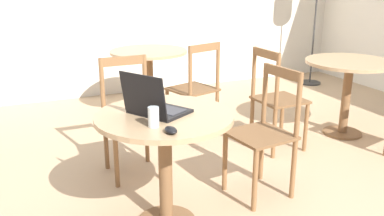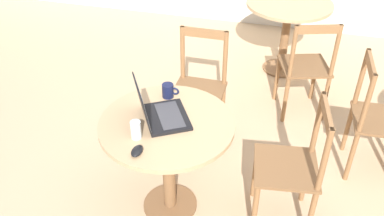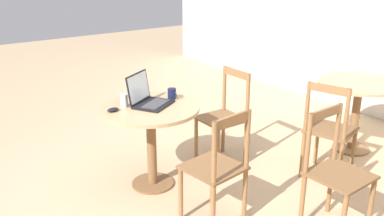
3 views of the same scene
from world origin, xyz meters
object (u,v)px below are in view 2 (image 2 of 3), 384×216
chair_near_back (199,89)px  mouse (137,151)px  drinking_glass (136,130)px  chair_near_right (293,168)px  cafe_table_near (168,141)px  chair_far_front (306,68)px  cafe_table_far (288,17)px  chair_mid_left (375,119)px  mug (168,91)px  laptop (159,112)px

chair_near_back → mouse: size_ratio=9.18×
drinking_glass → chair_near_right: bearing=17.3°
cafe_table_near → mouse: size_ratio=8.30×
chair_near_right → chair_far_front: size_ratio=1.00×
chair_far_front → chair_near_right: bearing=-90.9°
chair_far_front → mouse: chair_far_front is taller
cafe_table_far → chair_mid_left: chair_mid_left is taller
chair_mid_left → mug: chair_mid_left is taller
mouse → drinking_glass: (-0.05, 0.13, 0.04)m
chair_near_right → cafe_table_far: bearing=95.9°
chair_near_back → mouse: (-0.08, -1.12, 0.30)m
chair_far_front → chair_mid_left: bearing=-49.3°
drinking_glass → chair_mid_left: bearing=33.1°
cafe_table_far → drinking_glass: (-0.70, -2.27, 0.20)m
chair_near_back → chair_far_front: size_ratio=1.00×
cafe_table_far → mouse: mouse is taller
chair_near_right → chair_near_back: bearing=137.6°
cafe_table_near → mug: 0.34m
cafe_table_far → chair_mid_left: size_ratio=0.90×
mouse → mug: size_ratio=0.88×
mug → drinking_glass: 0.45m
cafe_table_far → mug: (-0.65, -1.83, 0.19)m
chair_mid_left → mouse: size_ratio=9.18×
chair_mid_left → drinking_glass: 1.75m
cafe_table_far → mouse: (-0.65, -2.40, 0.16)m
chair_near_back → mug: bearing=-97.6°
cafe_table_near → chair_near_right: chair_near_right is taller
cafe_table_far → laptop: size_ratio=1.96×
mug → chair_mid_left: bearing=19.7°
mouse → drinking_glass: 0.14m
cafe_table_far → drinking_glass: drinking_glass is taller
chair_far_front → drinking_glass: chair_far_front is taller
chair_far_front → drinking_glass: bearing=-121.0°
chair_near_back → chair_mid_left: (1.32, -0.06, 0.00)m
mouse → mug: (0.00, 0.57, 0.03)m
laptop → drinking_glass: bearing=-110.4°
chair_mid_left → chair_far_front: 0.79m
chair_far_front → mouse: 1.91m
cafe_table_near → laptop: (-0.05, 0.02, 0.20)m
chair_far_front → drinking_glass: (-0.93, -1.54, 0.34)m
chair_mid_left → mug: size_ratio=8.09×
cafe_table_near → chair_far_front: size_ratio=0.90×
chair_near_right → laptop: (-0.84, -0.09, 0.34)m
cafe_table_near → laptop: laptop is taller
chair_near_back → chair_near_right: size_ratio=1.00×
chair_near_back → chair_far_front: bearing=34.3°
mouse → chair_mid_left: bearing=37.5°
chair_near_back → chair_far_front: 0.97m
cafe_table_far → drinking_glass: size_ratio=7.46×
chair_mid_left → chair_far_front: size_ratio=1.00×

